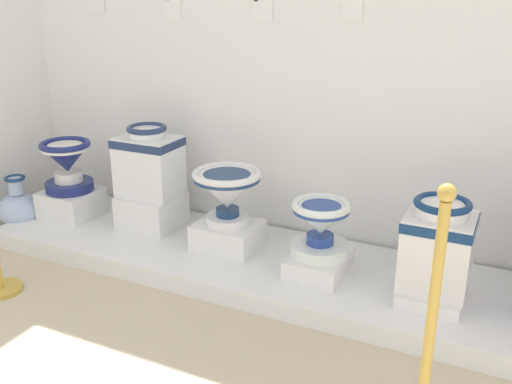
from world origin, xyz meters
name	(u,v)px	position (x,y,z in m)	size (l,w,h in m)	color
wall_back	(309,3)	(2.04, 3.00, 1.51)	(4.27, 0.06, 3.02)	white
display_platform	(273,267)	(2.04, 2.52, 0.06)	(3.62, 0.86, 0.11)	white
plinth_block_leftmost	(72,203)	(0.52, 2.54, 0.20)	(0.34, 0.34, 0.18)	white
antique_toilet_leftmost	(67,162)	(0.52, 2.54, 0.50)	(0.33, 0.33, 0.34)	navy
plinth_block_tall_cobalt	(152,210)	(1.13, 2.62, 0.22)	(0.36, 0.35, 0.22)	white
antique_toilet_tall_cobalt	(149,160)	(1.13, 2.62, 0.56)	(0.39, 0.29, 0.46)	white
plinth_block_squat_floral	(228,235)	(1.73, 2.54, 0.19)	(0.37, 0.32, 0.16)	white
antique_toilet_squat_floral	(227,190)	(1.73, 2.54, 0.48)	(0.41, 0.41, 0.33)	white
plinth_block_pale_glazed	(319,263)	(2.33, 2.49, 0.16)	(0.30, 0.39, 0.11)	white
antique_toilet_pale_glazed	(321,224)	(2.33, 2.49, 0.40)	(0.32, 0.32, 0.31)	white
plinth_block_rightmost	(432,292)	(2.95, 2.47, 0.14)	(0.31, 0.39, 0.06)	white
antique_toilet_rightmost	(438,243)	(2.95, 2.47, 0.41)	(0.33, 0.32, 0.47)	white
info_placard_first	(97,1)	(0.53, 2.97, 1.51)	(0.12, 0.01, 0.15)	white
info_placard_second	(173,6)	(1.13, 2.97, 1.48)	(0.11, 0.01, 0.16)	white
info_placard_third	(262,8)	(1.76, 2.97, 1.48)	(0.13, 0.01, 0.16)	white
info_placard_fourth	(352,6)	(2.30, 2.97, 1.50)	(0.12, 0.01, 0.16)	white
decorative_vase_corner	(19,209)	(0.20, 2.37, 0.16)	(0.29, 0.29, 0.40)	navy
stanchion_post_near_right	(426,367)	(3.05, 1.63, 0.28)	(0.27, 0.27, 1.00)	gold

